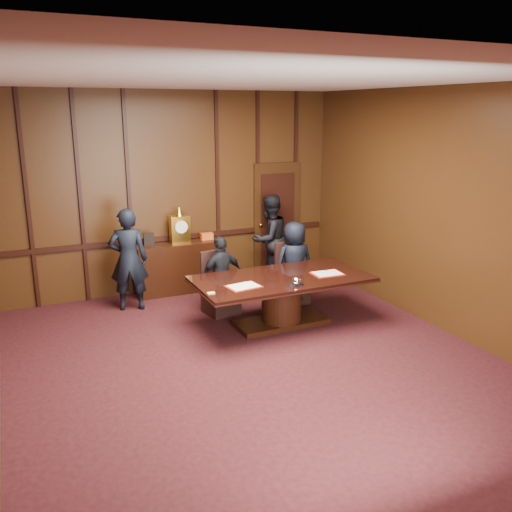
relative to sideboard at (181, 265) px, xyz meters
The scene contains 13 objects.
room 3.36m from the sideboard, 88.80° to the right, with size 7.00×7.04×3.50m.
sideboard is the anchor object (origin of this frame).
conference_table 2.34m from the sideboard, 67.40° to the right, with size 2.62×1.32×0.76m.
folder_left 2.38m from the sideboard, 85.34° to the right, with size 0.50×0.39×0.02m.
folder_right 2.83m from the sideboard, 55.61° to the right, with size 0.48×0.36×0.02m.
inkstand 2.78m from the sideboard, 70.99° to the right, with size 0.20×0.14×0.12m.
notepad 2.47m from the sideboard, 97.49° to the right, with size 0.10×0.07×0.01m, color #E0DD6D.
chair_left 1.32m from the sideboard, 79.22° to the right, with size 0.55×0.55×0.99m.
chair_right 2.02m from the sideboard, 39.58° to the right, with size 0.52×0.52×0.99m.
signatory_left 1.39m from the sideboard, 79.63° to the right, with size 0.74×0.31×1.27m, color black.
signatory_right 2.07m from the sideboard, 41.28° to the right, with size 0.68×0.44×1.39m, color black.
witness_left 1.20m from the sideboard, 153.07° to the right, with size 0.61×0.40×1.68m, color black.
witness_right 1.72m from the sideboard, ahead, with size 0.81×0.63×1.66m, color black.
Camera 1 is at (-2.66, -5.72, 3.16)m, focal length 38.00 mm.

